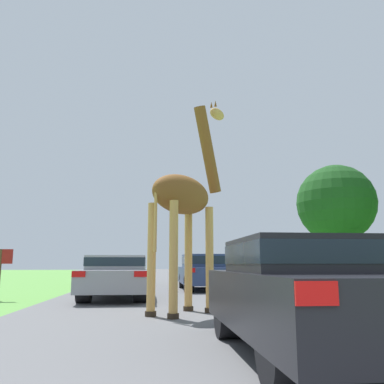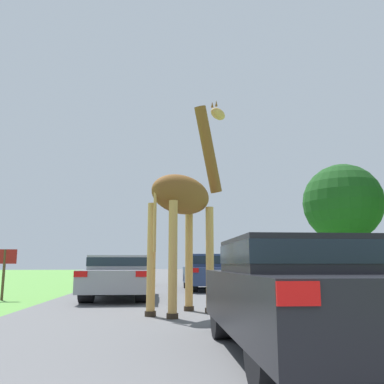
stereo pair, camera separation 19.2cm
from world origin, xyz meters
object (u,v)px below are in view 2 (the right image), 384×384
object	(u,v)px
car_queue_right	(120,275)
car_queue_left	(217,269)
car_lead_maroon	(296,292)
car_verge_right	(126,270)
car_far_ahead	(208,271)
sign_post	(4,264)
tree_right_cluster	(343,203)
giraffe_near_road	(186,200)

from	to	relation	value
car_queue_right	car_queue_left	size ratio (longest dim) A/B	1.16
car_lead_maroon	car_verge_right	xyz separation A→B (m)	(-3.39, 17.07, 0.01)
car_queue_right	car_queue_left	bearing A→B (deg)	64.91
car_far_ahead	car_verge_right	distance (m)	5.81
car_queue_right	sign_post	xyz separation A→B (m)	(-3.49, -0.34, 0.34)
car_queue_right	tree_right_cluster	size ratio (longest dim) A/B	0.60
car_queue_right	car_far_ahead	world-z (taller)	car_far_ahead
car_queue_right	sign_post	bearing A→B (deg)	-174.40
car_queue_right	tree_right_cluster	world-z (taller)	tree_right_cluster
car_lead_maroon	car_queue_right	distance (m)	8.96
car_lead_maroon	car_queue_left	world-z (taller)	car_queue_left
car_lead_maroon	car_queue_left	xyz separation A→B (m)	(1.57, 18.03, 0.06)
tree_right_cluster	car_far_ahead	bearing A→B (deg)	-140.51
car_far_ahead	car_lead_maroon	bearing A→B (deg)	-91.83
car_verge_right	tree_right_cluster	bearing A→B (deg)	15.70
car_lead_maroon	car_verge_right	size ratio (longest dim) A/B	1.04
car_lead_maroon	car_far_ahead	distance (m)	12.68
car_queue_left	car_far_ahead	xyz separation A→B (m)	(-1.16, -5.36, -0.02)
car_queue_left	sign_post	xyz separation A→B (m)	(-7.97, -9.90, 0.26)
car_lead_maroon	car_far_ahead	bearing A→B (deg)	88.17
car_far_ahead	giraffe_near_road	bearing A→B (deg)	-99.97
tree_right_cluster	sign_post	world-z (taller)	tree_right_cluster
car_far_ahead	car_verge_right	world-z (taller)	car_far_ahead
car_queue_right	sign_post	size ratio (longest dim) A/B	3.03
car_far_ahead	car_verge_right	xyz separation A→B (m)	(-3.79, 4.40, -0.03)
giraffe_near_road	car_queue_right	bearing A→B (deg)	157.07
giraffe_near_road	car_verge_right	distance (m)	13.11
car_far_ahead	tree_right_cluster	xyz separation A→B (m)	(10.07, 8.29, 4.29)
car_queue_left	giraffe_near_road	bearing A→B (deg)	-100.85
car_queue_right	sign_post	world-z (taller)	sign_post
car_queue_right	car_verge_right	bearing A→B (deg)	93.17
car_lead_maroon	car_queue_right	size ratio (longest dim) A/B	0.92
car_lead_maroon	sign_post	size ratio (longest dim) A/B	2.78
giraffe_near_road	car_far_ahead	size ratio (longest dim) A/B	1.17
giraffe_near_road	car_queue_right	distance (m)	4.91
giraffe_near_road	car_far_ahead	xyz separation A→B (m)	(1.47, 8.38, -1.74)
car_queue_right	car_verge_right	size ratio (longest dim) A/B	1.13
sign_post	tree_right_cluster	bearing A→B (deg)	37.27
car_queue_right	car_verge_right	distance (m)	8.61
tree_right_cluster	sign_post	size ratio (longest dim) A/B	5.03
car_verge_right	tree_right_cluster	size ratio (longest dim) A/B	0.53
car_far_ahead	tree_right_cluster	distance (m)	13.73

